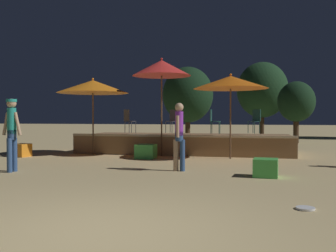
# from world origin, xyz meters

# --- Properties ---
(ground_plane) EXTENTS (120.00, 120.00, 0.00)m
(ground_plane) POSITION_xyz_m (0.00, 0.00, 0.00)
(ground_plane) COLOR tan
(wooden_deck) EXTENTS (7.90, 3.14, 0.75)m
(wooden_deck) POSITION_xyz_m (-0.64, 10.20, 0.33)
(wooden_deck) COLOR olive
(wooden_deck) RESTS_ON ground
(patio_umbrella_0) EXTENTS (2.04, 2.04, 3.41)m
(patio_umbrella_0) POSITION_xyz_m (-1.21, 8.55, 3.05)
(patio_umbrella_0) COLOR brown
(patio_umbrella_0) RESTS_ON ground
(patio_umbrella_1) EXTENTS (2.41, 2.41, 2.77)m
(patio_umbrella_1) POSITION_xyz_m (1.17, 8.19, 2.48)
(patio_umbrella_1) COLOR brown
(patio_umbrella_1) RESTS_ON ground
(patio_umbrella_2) EXTENTS (2.56, 2.56, 2.76)m
(patio_umbrella_2) POSITION_xyz_m (-3.73, 8.49, 2.45)
(patio_umbrella_2) COLOR brown
(patio_umbrella_2) RESTS_ON ground
(cube_seat_0) EXTENTS (0.63, 0.63, 0.46)m
(cube_seat_0) POSITION_xyz_m (-1.55, 7.78, 0.23)
(cube_seat_0) COLOR #4CC651
(cube_seat_0) RESTS_ON ground
(cube_seat_1) EXTENTS (0.57, 0.57, 0.44)m
(cube_seat_1) POSITION_xyz_m (-5.84, 7.35, 0.22)
(cube_seat_1) COLOR orange
(cube_seat_1) RESTS_ON ground
(cube_seat_2) EXTENTS (0.59, 0.59, 0.41)m
(cube_seat_2) POSITION_xyz_m (2.14, 4.71, 0.21)
(cube_seat_2) COLOR #4CC651
(cube_seat_2) RESTS_ON ground
(person_2) EXTENTS (0.30, 0.45, 1.72)m
(person_2) POSITION_xyz_m (0.05, 5.19, 0.93)
(person_2) COLOR #2D4C7F
(person_2) RESTS_ON ground
(person_3) EXTENTS (0.57, 0.31, 1.82)m
(person_3) POSITION_xyz_m (-3.98, 4.14, 1.04)
(person_3) COLOR #2D4C7F
(person_3) RESTS_ON ground
(bistro_chair_0) EXTENTS (0.45, 0.45, 0.90)m
(bistro_chair_0) POSITION_xyz_m (-1.16, 10.19, 1.29)
(bistro_chair_0) COLOR #47474C
(bistro_chair_0) RESTS_ON wooden_deck
(bistro_chair_1) EXTENTS (0.48, 0.48, 0.90)m
(bistro_chair_1) POSITION_xyz_m (1.99, 10.49, 1.29)
(bistro_chair_1) COLOR #1E4C47
(bistro_chair_1) RESTS_ON wooden_deck
(bistro_chair_2) EXTENTS (0.40, 0.40, 0.90)m
(bistro_chair_2) POSITION_xyz_m (0.45, 9.85, 1.29)
(bistro_chair_2) COLOR #1E4C47
(bistro_chair_2) RESTS_ON wooden_deck
(bistro_chair_3) EXTENTS (0.48, 0.48, 0.90)m
(bistro_chair_3) POSITION_xyz_m (-2.78, 9.64, 1.29)
(bistro_chair_3) COLOR #47474C
(bistro_chair_3) RESTS_ON wooden_deck
(frisbee_disc) EXTENTS (0.28, 0.28, 0.03)m
(frisbee_disc) POSITION_xyz_m (2.60, 1.74, 0.02)
(frisbee_disc) COLOR white
(frisbee_disc) RESTS_ON ground
(background_tree_0) EXTENTS (2.83, 2.83, 4.15)m
(background_tree_0) POSITION_xyz_m (-1.61, 16.64, 2.59)
(background_tree_0) COLOR #3D2B1C
(background_tree_0) RESTS_ON ground
(background_tree_1) EXTENTS (1.91, 1.91, 3.20)m
(background_tree_1) POSITION_xyz_m (4.13, 16.28, 2.13)
(background_tree_1) COLOR #3D2B1C
(background_tree_1) RESTS_ON ground
(background_tree_3) EXTENTS (3.36, 3.36, 5.00)m
(background_tree_3) POSITION_xyz_m (2.59, 21.62, 3.14)
(background_tree_3) COLOR #3D2B1C
(background_tree_3) RESTS_ON ground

